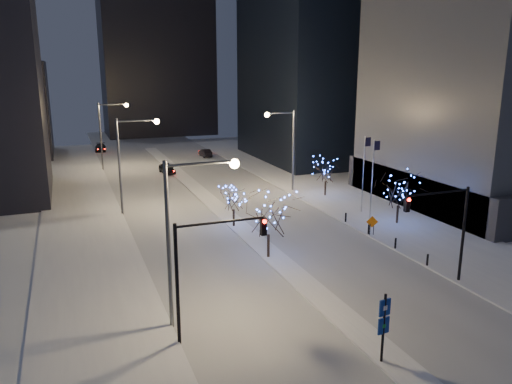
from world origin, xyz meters
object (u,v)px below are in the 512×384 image
car_far (100,148)px  holiday_tree_plaza_near (399,190)px  holiday_tree_plaza_far (326,171)px  holiday_tree_median_far (234,198)px  street_lamp_w_far (107,127)px  traffic_signal_east (447,221)px  street_lamp_w_mid (129,153)px  car_near (167,168)px  construction_sign (372,224)px  car_mid (205,153)px  street_lamp_east (287,140)px  wayfinding_sign (384,322)px  street_lamp_w_near (186,220)px  traffic_signal_west (205,260)px  holiday_tree_median_near (269,215)px

car_far → holiday_tree_plaza_near: bearing=-62.3°
holiday_tree_plaza_near → holiday_tree_plaza_far: (-1.22, 12.27, -0.34)m
holiday_tree_median_far → street_lamp_w_far: bearing=104.3°
traffic_signal_east → holiday_tree_plaza_near: size_ratio=1.36×
holiday_tree_median_far → holiday_tree_plaza_far: 15.80m
street_lamp_w_mid → car_far: size_ratio=2.17×
street_lamp_w_mid → car_near: bearing=68.8°
street_lamp_w_far → traffic_signal_east: street_lamp_w_far is taller
construction_sign → street_lamp_w_mid: bearing=161.8°
car_mid → street_lamp_w_mid: bearing=60.6°
street_lamp_w_far → street_lamp_east: 29.08m
wayfinding_sign → construction_sign: bearing=49.7°
street_lamp_w_near → car_near: 45.20m
street_lamp_w_far → construction_sign: street_lamp_w_far is taller
street_lamp_w_near → holiday_tree_plaza_far: street_lamp_w_near is taller
car_far → holiday_tree_median_far: bearing=-75.7°
street_lamp_east → wayfinding_sign: bearing=-106.8°
street_lamp_w_near → traffic_signal_east: 17.99m
car_far → construction_sign: size_ratio=2.57×
traffic_signal_east → wayfinding_sign: (-9.61, -6.64, -2.36)m
street_lamp_w_mid → street_lamp_east: bearing=9.0°
street_lamp_w_mid → traffic_signal_east: (17.88, -26.00, -1.74)m
traffic_signal_east → street_lamp_w_near: bearing=176.8°
construction_sign → traffic_signal_west: bearing=-127.7°
street_lamp_w_near → street_lamp_w_far: (0.00, 50.00, 0.00)m
holiday_tree_plaza_far → street_lamp_w_near: bearing=-132.9°
street_lamp_east → holiday_tree_plaza_near: (4.61, -16.13, -2.99)m
traffic_signal_west → holiday_tree_plaza_near: size_ratio=1.36×
street_lamp_east → traffic_signal_west: (-18.52, -30.00, -1.69)m
street_lamp_w_far → car_mid: street_lamp_w_far is taller
car_near → holiday_tree_median_far: 27.52m
street_lamp_w_near → street_lamp_w_mid: size_ratio=1.00×
traffic_signal_west → wayfinding_sign: size_ratio=1.79×
street_lamp_east → traffic_signal_east: (-1.14, -29.00, -1.69)m
holiday_tree_plaza_far → street_lamp_w_mid: bearing=177.8°
street_lamp_w_near → traffic_signal_west: (0.50, -2.00, -1.74)m
traffic_signal_west → holiday_tree_median_near: (7.94, 10.08, -1.08)m
holiday_tree_median_far → construction_sign: bearing=-33.4°
street_lamp_w_far → car_mid: 18.41m
wayfinding_sign → holiday_tree_median_far: bearing=81.7°
street_lamp_w_far → holiday_tree_median_near: 42.86m
holiday_tree_median_far → street_lamp_w_mid: bearing=135.8°
street_lamp_w_near → street_lamp_w_mid: bearing=90.0°
street_lamp_w_near → street_lamp_w_far: bearing=90.0°
street_lamp_w_near → street_lamp_w_mid: same height
traffic_signal_east → holiday_tree_plaza_near: bearing=65.9°
traffic_signal_west → construction_sign: (18.74, 11.66, -3.53)m
holiday_tree_plaza_near → car_far: bearing=112.8°
street_lamp_w_mid → car_near: 21.39m
car_near → street_lamp_east: bearing=-58.1°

